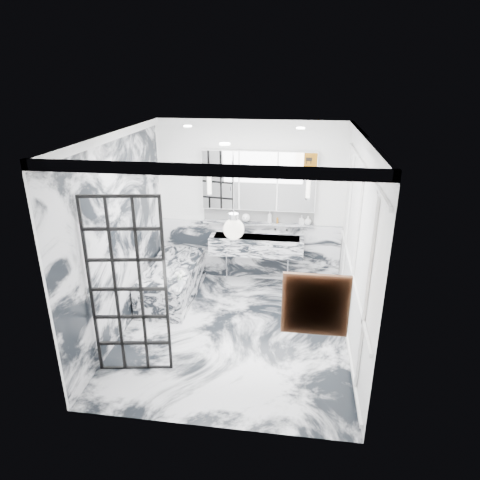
# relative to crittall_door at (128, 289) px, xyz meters

# --- Properties ---
(floor) EXTENTS (3.60, 3.60, 0.00)m
(floor) POSITION_rel_crittall_door_xyz_m (1.11, 0.98, -1.13)
(floor) COLOR silver
(floor) RESTS_ON ground
(ceiling) EXTENTS (3.60, 3.60, 0.00)m
(ceiling) POSITION_rel_crittall_door_xyz_m (1.11, 0.98, 1.67)
(ceiling) COLOR white
(ceiling) RESTS_ON wall_back
(wall_back) EXTENTS (3.60, 0.00, 3.60)m
(wall_back) POSITION_rel_crittall_door_xyz_m (1.11, 2.78, 0.27)
(wall_back) COLOR white
(wall_back) RESTS_ON floor
(wall_front) EXTENTS (3.60, 0.00, 3.60)m
(wall_front) POSITION_rel_crittall_door_xyz_m (1.11, -0.82, 0.27)
(wall_front) COLOR white
(wall_front) RESTS_ON floor
(wall_left) EXTENTS (0.00, 3.60, 3.60)m
(wall_left) POSITION_rel_crittall_door_xyz_m (-0.49, 0.98, 0.27)
(wall_left) COLOR white
(wall_left) RESTS_ON floor
(wall_right) EXTENTS (0.00, 3.60, 3.60)m
(wall_right) POSITION_rel_crittall_door_xyz_m (2.71, 0.98, 0.27)
(wall_right) COLOR white
(wall_right) RESTS_ON floor
(marble_clad_back) EXTENTS (3.18, 0.05, 1.05)m
(marble_clad_back) POSITION_rel_crittall_door_xyz_m (1.11, 2.76, -0.61)
(marble_clad_back) COLOR silver
(marble_clad_back) RESTS_ON floor
(marble_clad_left) EXTENTS (0.02, 3.56, 2.68)m
(marble_clad_left) POSITION_rel_crittall_door_xyz_m (-0.48, 0.98, 0.21)
(marble_clad_left) COLOR silver
(marble_clad_left) RESTS_ON floor
(panel_molding) EXTENTS (0.03, 3.40, 2.30)m
(panel_molding) POSITION_rel_crittall_door_xyz_m (2.69, 0.98, 0.17)
(panel_molding) COLOR white
(panel_molding) RESTS_ON floor
(soap_bottle_a) EXTENTS (0.09, 0.09, 0.21)m
(soap_bottle_a) POSITION_rel_crittall_door_xyz_m (1.46, 2.69, 0.06)
(soap_bottle_a) COLOR #8C5919
(soap_bottle_a) RESTS_ON ledge
(soap_bottle_b) EXTENTS (0.09, 0.09, 0.16)m
(soap_bottle_b) POSITION_rel_crittall_door_xyz_m (2.00, 2.69, 0.04)
(soap_bottle_b) COLOR #4C4C51
(soap_bottle_b) RESTS_ON ledge
(soap_bottle_c) EXTENTS (0.13, 0.13, 0.15)m
(soap_bottle_c) POSITION_rel_crittall_door_xyz_m (2.11, 2.69, 0.04)
(soap_bottle_c) COLOR silver
(soap_bottle_c) RESTS_ON ledge
(face_pot) EXTENTS (0.15, 0.15, 0.15)m
(face_pot) POSITION_rel_crittall_door_xyz_m (1.05, 2.69, 0.03)
(face_pot) COLOR white
(face_pot) RESTS_ON ledge
(amber_bottle) EXTENTS (0.04, 0.04, 0.10)m
(amber_bottle) POSITION_rel_crittall_door_xyz_m (1.59, 2.69, 0.01)
(amber_bottle) COLOR #8C5919
(amber_bottle) RESTS_ON ledge
(flower_vase) EXTENTS (0.08, 0.08, 0.12)m
(flower_vase) POSITION_rel_crittall_door_xyz_m (0.27, 1.22, -0.52)
(flower_vase) COLOR silver
(flower_vase) RESTS_ON bathtub
(crittall_door) EXTENTS (0.88, 0.18, 2.26)m
(crittall_door) POSITION_rel_crittall_door_xyz_m (0.00, 0.00, 0.00)
(crittall_door) COLOR black
(crittall_door) RESTS_ON floor
(artwork) EXTENTS (0.51, 0.05, 0.51)m
(artwork) POSITION_rel_crittall_door_xyz_m (2.13, -0.78, 0.41)
(artwork) COLOR #C68614
(artwork) RESTS_ON wall_front
(pendant_light) EXTENTS (0.22, 0.22, 0.22)m
(pendant_light) POSITION_rel_crittall_door_xyz_m (1.28, -0.11, 0.86)
(pendant_light) COLOR white
(pendant_light) RESTS_ON ceiling
(trough_sink) EXTENTS (1.60, 0.45, 0.30)m
(trough_sink) POSITION_rel_crittall_door_xyz_m (1.26, 2.54, -0.40)
(trough_sink) COLOR silver
(trough_sink) RESTS_ON wall_back
(ledge) EXTENTS (1.90, 0.14, 0.04)m
(ledge) POSITION_rel_crittall_door_xyz_m (1.26, 2.70, -0.06)
(ledge) COLOR silver
(ledge) RESTS_ON wall_back
(subway_tile) EXTENTS (1.90, 0.03, 0.23)m
(subway_tile) POSITION_rel_crittall_door_xyz_m (1.26, 2.76, 0.07)
(subway_tile) COLOR white
(subway_tile) RESTS_ON wall_back
(mirror_cabinet) EXTENTS (1.90, 0.16, 1.00)m
(mirror_cabinet) POSITION_rel_crittall_door_xyz_m (1.26, 2.71, 0.69)
(mirror_cabinet) COLOR white
(mirror_cabinet) RESTS_ON wall_back
(sconce_left) EXTENTS (0.07, 0.07, 0.40)m
(sconce_left) POSITION_rel_crittall_door_xyz_m (0.44, 2.61, 0.65)
(sconce_left) COLOR white
(sconce_left) RESTS_ON mirror_cabinet
(sconce_right) EXTENTS (0.07, 0.07, 0.40)m
(sconce_right) POSITION_rel_crittall_door_xyz_m (2.08, 2.61, 0.65)
(sconce_right) COLOR white
(sconce_right) RESTS_ON mirror_cabinet
(bathtub) EXTENTS (0.75, 1.65, 0.55)m
(bathtub) POSITION_rel_crittall_door_xyz_m (-0.07, 1.88, -0.86)
(bathtub) COLOR silver
(bathtub) RESTS_ON floor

